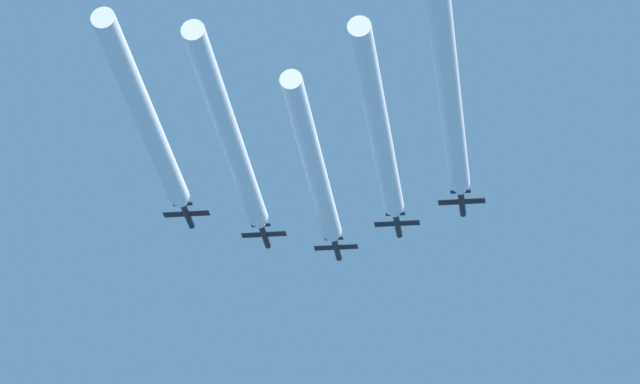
{
  "coord_description": "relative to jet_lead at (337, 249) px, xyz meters",
  "views": [
    {
      "loc": [
        35.46,
        -323.83,
        1.49
      ],
      "look_at": [
        0.34,
        -21.4,
        146.04
      ],
      "focal_mm": 107.62,
      "sensor_mm": 36.0,
      "label": 1
    }
  ],
  "objects": [
    {
      "name": "jet_left_wingman",
      "position": [
        -12.14,
        -11.72,
        -1.91
      ],
      "size": [
        8.3,
        12.09,
        2.91
      ],
      "color": "black"
    },
    {
      "name": "smoke_trail_outer_left",
      "position": [
        -24.21,
        -62.59,
        -3.14
      ],
      "size": [
        3.69,
        64.32,
        3.69
      ],
      "color": "white"
    },
    {
      "name": "smoke_trail_left_wingman",
      "position": [
        -12.14,
        -52.46,
        -1.93
      ],
      "size": [
        3.69,
        70.46,
        3.69
      ],
      "color": "white"
    },
    {
      "name": "smoke_trail_outer_right",
      "position": [
        24.92,
        -66.47,
        -2.99
      ],
      "size": [
        3.69,
        73.76,
        3.69
      ],
      "color": "white"
    },
    {
      "name": "smoke_trail_right_wingman",
      "position": [
        12.61,
        -51.59,
        -1.43
      ],
      "size": [
        3.69,
        66.86,
        3.69
      ],
      "color": "white"
    },
    {
      "name": "jet_right_wingman",
      "position": [
        12.61,
        -12.65,
        -1.4
      ],
      "size": [
        8.3,
        12.09,
        2.91
      ],
      "color": "black"
    },
    {
      "name": "jet_lead",
      "position": [
        0.0,
        0.0,
        0.0
      ],
      "size": [
        8.3,
        12.09,
        2.91
      ],
      "color": "black"
    },
    {
      "name": "smoke_trail_lead",
      "position": [
        -0.0,
        -36.46,
        -0.03
      ],
      "size": [
        3.69,
        61.88,
        3.69
      ],
      "color": "white"
    },
    {
      "name": "jet_outer_right",
      "position": [
        24.92,
        -24.08,
        -2.96
      ],
      "size": [
        8.3,
        12.09,
        2.91
      ],
      "color": "black"
    },
    {
      "name": "jet_outer_left",
      "position": [
        -24.21,
        -24.91,
        -3.12
      ],
      "size": [
        8.3,
        12.09,
        2.91
      ],
      "color": "black"
    }
  ]
}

